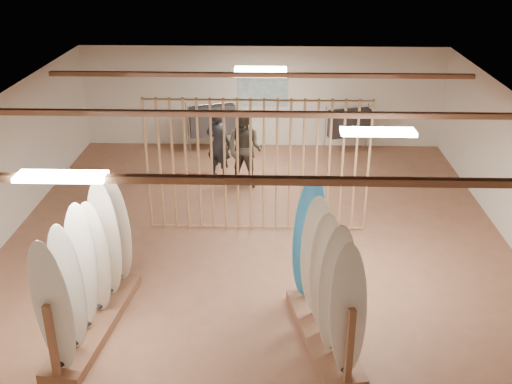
{
  "coord_description": "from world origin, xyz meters",
  "views": [
    {
      "loc": [
        0.31,
        -10.24,
        5.81
      ],
      "look_at": [
        0.0,
        0.0,
        1.2
      ],
      "focal_mm": 42.0,
      "sensor_mm": 36.0,
      "label": 1
    }
  ],
  "objects_px": {
    "clothing_rack_a": "(212,120)",
    "shopper_b": "(244,144)",
    "rack_left": "(91,287)",
    "rack_right": "(325,298)",
    "clothing_rack_b": "(349,123)",
    "shopper_a": "(218,139)"
  },
  "relations": [
    {
      "from": "clothing_rack_a",
      "to": "shopper_b",
      "type": "distance_m",
      "value": 2.49
    },
    {
      "from": "rack_left",
      "to": "clothing_rack_a",
      "type": "xyz_separation_m",
      "value": [
        1.08,
        7.89,
        0.19
      ]
    },
    {
      "from": "rack_left",
      "to": "shopper_b",
      "type": "bearing_deg",
      "value": 76.43
    },
    {
      "from": "rack_right",
      "to": "clothing_rack_a",
      "type": "relative_size",
      "value": 1.69
    },
    {
      "from": "clothing_rack_a",
      "to": "clothing_rack_b",
      "type": "xyz_separation_m",
      "value": [
        3.73,
        0.12,
        -0.07
      ]
    },
    {
      "from": "rack_left",
      "to": "shopper_b",
      "type": "height_order",
      "value": "rack_left"
    },
    {
      "from": "clothing_rack_a",
      "to": "shopper_b",
      "type": "relative_size",
      "value": 0.67
    },
    {
      "from": "clothing_rack_a",
      "to": "clothing_rack_b",
      "type": "bearing_deg",
      "value": -18.28
    },
    {
      "from": "rack_right",
      "to": "clothing_rack_a",
      "type": "bearing_deg",
      "value": 94.75
    },
    {
      "from": "clothing_rack_b",
      "to": "shopper_a",
      "type": "distance_m",
      "value": 3.88
    },
    {
      "from": "rack_right",
      "to": "shopper_b",
      "type": "distance_m",
      "value": 6.0
    },
    {
      "from": "rack_left",
      "to": "rack_right",
      "type": "relative_size",
      "value": 1.14
    },
    {
      "from": "rack_right",
      "to": "clothing_rack_b",
      "type": "xyz_separation_m",
      "value": [
        1.26,
        8.21,
        0.1
      ]
    },
    {
      "from": "rack_left",
      "to": "shopper_b",
      "type": "xyz_separation_m",
      "value": [
        2.08,
        5.61,
        0.33
      ]
    },
    {
      "from": "rack_right",
      "to": "clothing_rack_a",
      "type": "xyz_separation_m",
      "value": [
        -2.47,
        8.09,
        0.17
      ]
    },
    {
      "from": "clothing_rack_a",
      "to": "shopper_b",
      "type": "xyz_separation_m",
      "value": [
        1.0,
        -2.28,
        0.14
      ]
    },
    {
      "from": "rack_right",
      "to": "clothing_rack_a",
      "type": "distance_m",
      "value": 8.46
    },
    {
      "from": "rack_left",
      "to": "clothing_rack_b",
      "type": "relative_size",
      "value": 2.08
    },
    {
      "from": "clothing_rack_b",
      "to": "shopper_a",
      "type": "xyz_separation_m",
      "value": [
        -3.4,
        -1.86,
        0.14
      ]
    },
    {
      "from": "rack_right",
      "to": "shopper_b",
      "type": "xyz_separation_m",
      "value": [
        -1.47,
        5.81,
        0.31
      ]
    },
    {
      "from": "clothing_rack_b",
      "to": "shopper_a",
      "type": "bearing_deg",
      "value": -167.72
    },
    {
      "from": "rack_left",
      "to": "clothing_rack_a",
      "type": "distance_m",
      "value": 7.96
    }
  ]
}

